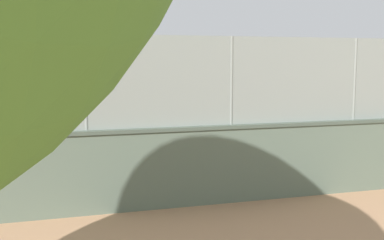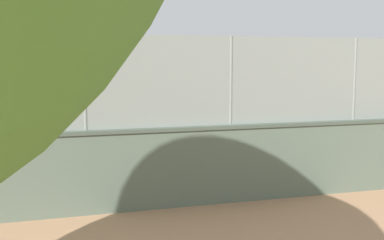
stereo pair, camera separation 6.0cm
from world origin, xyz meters
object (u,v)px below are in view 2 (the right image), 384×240
Objects in this scene: player_near_wall_returning at (217,113)px; player_at_service_line at (171,131)px; sports_ball at (247,109)px; player_baseline_waiting at (115,147)px.

player_at_service_line reaches higher than player_near_wall_returning.
player_near_wall_returning is at bearing -51.64° from sports_ball.
player_near_wall_returning is 1.55m from sports_ball.
player_at_service_line is 5.76m from sports_ball.
player_near_wall_returning is 9.48m from player_baseline_waiting.
player_near_wall_returning reaches higher than sports_ball.
player_baseline_waiting reaches higher than sports_ball.
player_near_wall_returning is at bearing -124.18° from player_baseline_waiting.
player_baseline_waiting is at bearing 46.69° from sports_ball.
player_baseline_waiting is 9.15m from sports_ball.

